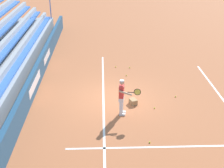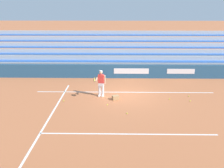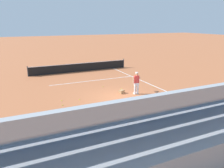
{
  "view_description": "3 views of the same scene",
  "coord_description": "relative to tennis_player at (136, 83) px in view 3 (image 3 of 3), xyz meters",
  "views": [
    {
      "loc": [
        13.94,
        -0.53,
        7.38
      ],
      "look_at": [
        0.5,
        -0.08,
        1.04
      ],
      "focal_mm": 50.0,
      "sensor_mm": 36.0,
      "label": 1
    },
    {
      "loc": [
        0.56,
        16.4,
        5.77
      ],
      "look_at": [
        0.87,
        -0.15,
        0.69
      ],
      "focal_mm": 42.0,
      "sensor_mm": 36.0,
      "label": 2
    },
    {
      "loc": [
        -6.85,
        -13.38,
        5.32
      ],
      "look_at": [
        0.16,
        1.71,
        0.61
      ],
      "focal_mm": 35.0,
      "sensor_mm": 36.0,
      "label": 3
    }
  ],
  "objects": [
    {
      "name": "tennis_net",
      "position": [
        -1.57,
        9.5,
        -0.4
      ],
      "size": [
        11.09,
        0.09,
        1.07
      ],
      "color": "#33383D",
      "rests_on": "ground"
    },
    {
      "name": "bleacher_stand",
      "position": [
        -1.57,
        -7.08,
        -0.1
      ],
      "size": [
        25.93,
        4.0,
        3.85
      ],
      "color": "#9EA3A8",
      "rests_on": "ground"
    },
    {
      "name": "tennis_ball_midcourt",
      "position": [
        -0.46,
        1.59,
        -0.86
      ],
      "size": [
        0.07,
        0.07,
        0.07
      ],
      "primitive_type": "sphere",
      "color": "#CCE533",
      "rests_on": "ground"
    },
    {
      "name": "tennis_ball_near_player",
      "position": [
        2.26,
        0.97,
        -0.86
      ],
      "size": [
        0.07,
        0.07,
        0.07
      ],
      "primitive_type": "sphere",
      "color": "#CCE533",
      "rests_on": "ground"
    },
    {
      "name": "tennis_ball_by_box",
      "position": [
        -5.56,
        0.84,
        -0.86
      ],
      "size": [
        0.07,
        0.07,
        0.07
      ],
      "primitive_type": "sphere",
      "color": "#CCE533",
      "rests_on": "ground"
    },
    {
      "name": "tennis_ball_stray_back",
      "position": [
        -5.7,
        -0.03,
        -0.86
      ],
      "size": [
        0.07,
        0.07,
        0.07
      ],
      "primitive_type": "sphere",
      "color": "#CCE533",
      "rests_on": "ground"
    },
    {
      "name": "ground_plane",
      "position": [
        -1.57,
        -0.33,
        -0.89
      ],
      "size": [
        160.0,
        160.0,
        0.0
      ],
      "primitive_type": "plane",
      "color": "#B7663D"
    },
    {
      "name": "ball_box_cardboard",
      "position": [
        -0.95,
        0.61,
        -0.76
      ],
      "size": [
        0.48,
        0.42,
        0.26
      ],
      "primitive_type": "cube",
      "rotation": [
        0.0,
        0.0,
        0.36
      ],
      "color": "#A87F51",
      "rests_on": "ground"
    },
    {
      "name": "court_sideline_white",
      "position": [
        2.54,
        3.67,
        -0.89
      ],
      "size": [
        0.1,
        12.0,
        0.01
      ],
      "primitive_type": "cube",
      "color": "white",
      "rests_on": "ground"
    },
    {
      "name": "tennis_player",
      "position": [
        0.0,
        0.0,
        0.0
      ],
      "size": [
        0.69,
        0.96,
        1.71
      ],
      "color": "silver",
      "rests_on": "ground"
    },
    {
      "name": "tennis_ball_on_baseline",
      "position": [
        -1.59,
        2.84,
        -0.86
      ],
      "size": [
        0.07,
        0.07,
        0.07
      ],
      "primitive_type": "sphere",
      "color": "#CCE533",
      "rests_on": "ground"
    },
    {
      "name": "court_service_line_white",
      "position": [
        -1.57,
        5.17,
        -0.89
      ],
      "size": [
        8.22,
        0.1,
        0.01
      ],
      "primitive_type": "cube",
      "color": "white",
      "rests_on": "ground"
    },
    {
      "name": "court_baseline_white",
      "position": [
        -1.57,
        -0.83,
        -0.89
      ],
      "size": [
        12.0,
        0.1,
        0.01
      ],
      "primitive_type": "cube",
      "color": "white",
      "rests_on": "ground"
    },
    {
      "name": "tennis_ball_far_left",
      "position": [
        -4.34,
        0.53,
        -0.86
      ],
      "size": [
        0.07,
        0.07,
        0.07
      ],
      "primitive_type": "sphere",
      "color": "#CCE533",
      "rests_on": "ground"
    },
    {
      "name": "back_wall_sponsor_board",
      "position": [
        -1.58,
        -4.45,
        -0.34
      ],
      "size": [
        27.3,
        0.25,
        1.1
      ],
      "color": "navy",
      "rests_on": "ground"
    }
  ]
}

